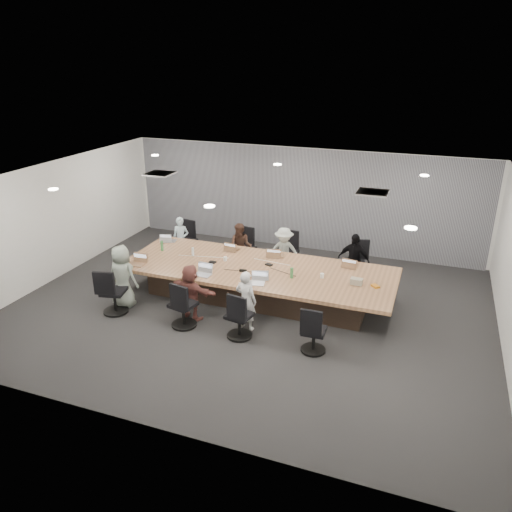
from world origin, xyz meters
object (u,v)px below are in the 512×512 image
(person_6, at_px, (246,300))
(person_4, at_px, (123,276))
(stapler, at_px, (243,271))
(laptop_3, at_px, (349,265))
(person_1, at_px, (241,247))
(laptop_4, at_px, (137,264))
(bottle_green_left, at_px, (162,246))
(chair_7, at_px, (314,334))
(chair_3, at_px, (355,266))
(person_2, at_px, (284,252))
(chair_1, at_px, (246,251))
(chair_6, at_px, (239,319))
(bottle_green_right, at_px, (292,273))
(chair_4, at_px, (114,295))
(conference_table, at_px, (258,281))
(laptop_6, at_px, (256,283))
(chair_2, at_px, (288,256))
(person_0, at_px, (181,239))
(bottle_clear, at_px, (193,252))
(chair_5, at_px, (183,308))
(mug_brown, at_px, (144,255))
(canvas_bag, at_px, (356,281))
(laptop_0, at_px, (170,241))
(person_5, at_px, (191,292))
(chair_0, at_px, (188,243))
(laptop_1, at_px, (232,249))
(laptop_5, at_px, (203,275))
(snack_packet, at_px, (375,286))
(laptop_2, at_px, (277,255))
(person_3, at_px, (353,260))

(person_6, bearing_deg, person_4, 9.37)
(stapler, bearing_deg, laptop_3, 19.04)
(person_1, relative_size, laptop_4, 3.51)
(person_1, distance_m, bottle_green_left, 1.96)
(chair_7, bearing_deg, laptop_4, 165.93)
(chair_3, bearing_deg, person_2, -5.13)
(chair_1, height_order, chair_3, chair_3)
(chair_6, height_order, laptop_4, chair_6)
(chair_7, relative_size, bottle_green_right, 3.12)
(chair_1, bearing_deg, person_4, 71.46)
(chair_4, distance_m, person_4, 0.45)
(conference_table, height_order, laptop_6, laptop_6)
(chair_2, relative_size, bottle_green_left, 3.33)
(person_0, relative_size, bottle_clear, 6.12)
(person_4, bearing_deg, chair_3, -141.96)
(chair_5, height_order, laptop_6, chair_5)
(chair_4, relative_size, stapler, 5.15)
(person_1, xyz_separation_m, bottle_green_left, (-1.54, -1.18, 0.25))
(chair_4, bearing_deg, laptop_6, 4.73)
(mug_brown, bearing_deg, canvas_bag, 3.08)
(bottle_green_right, bearing_deg, person_6, -119.37)
(person_1, bearing_deg, laptop_0, -167.94)
(person_5, xyz_separation_m, bottle_green_left, (-1.54, 1.52, 0.27))
(chair_0, height_order, chair_7, same)
(conference_table, xyz_separation_m, chair_6, (0.26, -1.70, -0.02))
(chair_3, distance_m, laptop_1, 2.99)
(mug_brown, bearing_deg, laptop_5, -14.16)
(chair_5, relative_size, snack_packet, 4.77)
(laptop_4, height_order, person_5, person_5)
(person_1, distance_m, laptop_2, 1.27)
(laptop_2, xyz_separation_m, laptop_6, (0.07, -1.60, 0.00))
(chair_7, bearing_deg, person_4, 173.10)
(bottle_clear, bearing_deg, chair_4, -116.76)
(bottle_green_left, bearing_deg, person_0, 97.19)
(chair_0, relative_size, canvas_bag, 3.02)
(bottle_clear, bearing_deg, person_3, 18.96)
(chair_0, relative_size, mug_brown, 6.93)
(person_5, xyz_separation_m, person_6, (1.21, -0.00, 0.02))
(laptop_3, bearing_deg, laptop_5, 36.29)
(chair_6, distance_m, person_1, 3.29)
(chair_0, distance_m, bottle_green_right, 4.05)
(chair_1, distance_m, person_4, 3.47)
(laptop_4, bearing_deg, person_6, -13.76)
(chair_3, xyz_separation_m, canvas_bag, (0.31, -1.81, 0.42))
(mug_brown, height_order, snack_packet, mug_brown)
(chair_1, relative_size, chair_3, 0.95)
(chair_0, height_order, snack_packet, snack_packet)
(chair_0, xyz_separation_m, bottle_green_left, (0.15, -1.53, 0.50))
(chair_2, relative_size, laptop_6, 2.29)
(laptop_4, height_order, canvas_bag, canvas_bag)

